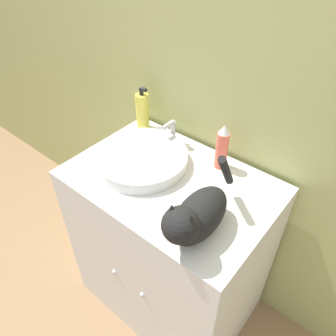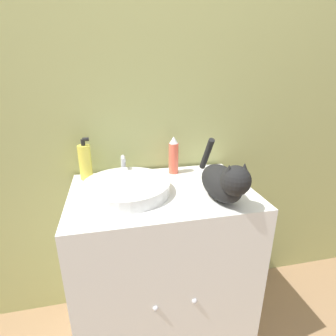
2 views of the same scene
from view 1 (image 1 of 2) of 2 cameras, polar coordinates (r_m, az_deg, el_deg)
ground_plane at (r=1.91m, az=-5.66°, el=-26.64°), size 8.00×8.00×0.00m
wall_back at (r=1.33m, az=9.79°, el=17.47°), size 6.00×0.05×2.50m
vanity_cabinet at (r=1.63m, az=0.34°, el=-13.59°), size 0.83×0.57×0.88m
sink_basin at (r=1.37m, az=-4.65°, el=1.66°), size 0.39×0.39×0.05m
faucet at (r=1.48m, az=0.71°, el=6.05°), size 0.19×0.08×0.12m
cat at (r=1.05m, az=4.90°, el=-8.33°), size 0.15×0.39×0.24m
soap_bottle at (r=1.56m, az=-4.47°, el=9.89°), size 0.06×0.06×0.21m
spray_bottle at (r=1.33m, az=9.39°, el=3.59°), size 0.05×0.05×0.20m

